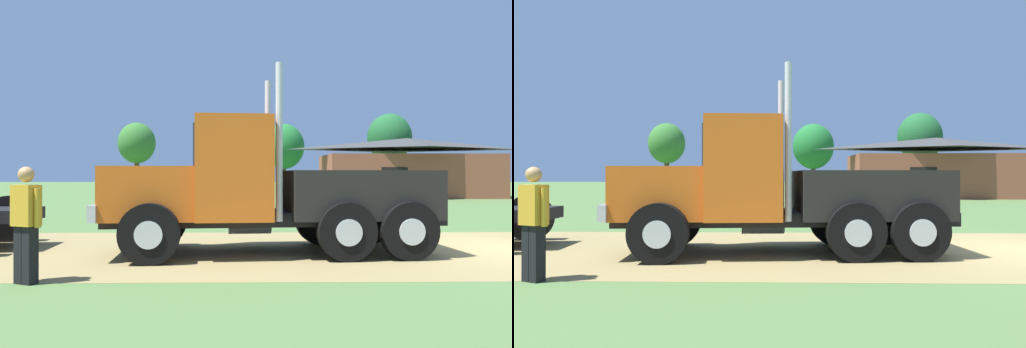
% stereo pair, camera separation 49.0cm
% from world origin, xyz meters
% --- Properties ---
extents(ground_plane, '(200.00, 200.00, 0.00)m').
position_xyz_m(ground_plane, '(0.00, 0.00, 0.00)').
color(ground_plane, '#50723A').
extents(dirt_track, '(120.00, 6.38, 0.01)m').
position_xyz_m(dirt_track, '(0.00, 0.00, 0.00)').
color(dirt_track, '#927F4E').
rests_on(dirt_track, ground_plane).
extents(truck_foreground_white, '(7.30, 3.12, 3.89)m').
position_xyz_m(truck_foreground_white, '(-5.22, -0.34, 1.30)').
color(truck_foreground_white, black).
rests_on(truck_foreground_white, ground_plane).
extents(visitor_walking_mid, '(0.55, 0.40, 1.81)m').
position_xyz_m(visitor_walking_mid, '(-9.03, -3.19, 0.98)').
color(visitor_walking_mid, gold).
rests_on(visitor_walking_mid, ground_plane).
extents(shed_building, '(13.01, 6.47, 4.44)m').
position_xyz_m(shed_building, '(6.31, 24.93, 2.14)').
color(shed_building, brown).
rests_on(shed_building, ground_plane).
extents(tree_left, '(3.42, 3.42, 6.49)m').
position_xyz_m(tree_left, '(-15.92, 33.27, 4.57)').
color(tree_left, '#513823').
rests_on(tree_left, ground_plane).
extents(tree_mid, '(4.22, 4.22, 6.91)m').
position_xyz_m(tree_mid, '(-1.98, 38.11, 4.57)').
color(tree_mid, '#513823').
rests_on(tree_mid, ground_plane).
extents(tree_right, '(3.92, 3.92, 7.19)m').
position_xyz_m(tree_right, '(7.10, 31.94, 5.00)').
color(tree_right, '#513823').
rests_on(tree_right, ground_plane).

